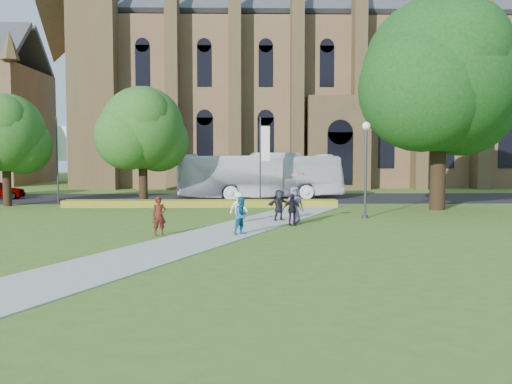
{
  "coord_description": "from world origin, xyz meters",
  "views": [
    {
      "loc": [
        0.88,
        -24.38,
        3.6
      ],
      "look_at": [
        1.47,
        4.16,
        1.6
      ],
      "focal_mm": 40.0,
      "sensor_mm": 36.0,
      "label": 1
    }
  ],
  "objects_px": {
    "streetlamp": "(366,158)",
    "large_tree": "(440,75)",
    "tour_coach": "(260,176)",
    "pedestrian_0": "(159,216)"
  },
  "relations": [
    {
      "from": "large_tree",
      "to": "pedestrian_0",
      "type": "bearing_deg",
      "value": -145.27
    },
    {
      "from": "large_tree",
      "to": "pedestrian_0",
      "type": "distance_m",
      "value": 20.61
    },
    {
      "from": "streetlamp",
      "to": "tour_coach",
      "type": "relative_size",
      "value": 0.41
    },
    {
      "from": "tour_coach",
      "to": "large_tree",
      "type": "bearing_deg",
      "value": -137.36
    },
    {
      "from": "large_tree",
      "to": "tour_coach",
      "type": "distance_m",
      "value": 15.21
    },
    {
      "from": "large_tree",
      "to": "streetlamp",
      "type": "bearing_deg",
      "value": -140.71
    },
    {
      "from": "streetlamp",
      "to": "tour_coach",
      "type": "distance_m",
      "value": 13.96
    },
    {
      "from": "streetlamp",
      "to": "large_tree",
      "type": "height_order",
      "value": "large_tree"
    },
    {
      "from": "streetlamp",
      "to": "tour_coach",
      "type": "bearing_deg",
      "value": 113.04
    },
    {
      "from": "streetlamp",
      "to": "large_tree",
      "type": "bearing_deg",
      "value": 39.29
    }
  ]
}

